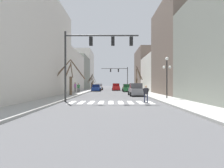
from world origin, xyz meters
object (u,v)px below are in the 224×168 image
object	(u,v)px
traffic_signal_far	(121,73)
street_tree_right_near	(92,84)
street_lamp_right_corner	(168,69)
pedestrian_near_right_corner	(147,92)
street_tree_left_far	(71,78)
car_driving_away_lane	(117,87)
street_tree_right_far	(138,79)
car_at_intersection	(97,88)
pedestrian_waiting_at_curb	(79,87)
traffic_signal_near	(93,49)
car_driving_toward_lane	(128,88)
pedestrian_on_right_sidewalk	(76,86)
street_tree_right_mid	(93,82)
car_parked_right_far	(136,90)
car_parked_right_near	(100,87)

from	to	relation	value
traffic_signal_far	street_tree_right_near	size ratio (longest dim) A/B	1.96
street_lamp_right_corner	pedestrian_near_right_corner	size ratio (longest dim) A/B	2.85
street_tree_left_far	street_lamp_right_corner	bearing A→B (deg)	-23.69
car_driving_away_lane	street_tree_right_far	distance (m)	6.53
car_at_intersection	pedestrian_waiting_at_curb	size ratio (longest dim) A/B	2.73
traffic_signal_near	car_driving_toward_lane	world-z (taller)	traffic_signal_near
car_driving_away_lane	pedestrian_on_right_sidewalk	xyz separation A→B (m)	(-7.74, -12.69, 0.39)
traffic_signal_near	street_tree_right_mid	world-z (taller)	traffic_signal_near
street_lamp_right_corner	street_tree_right_near	size ratio (longest dim) A/B	1.21
car_parked_right_far	street_tree_right_far	bearing A→B (deg)	-9.00
pedestrian_on_right_sidewalk	car_driving_toward_lane	bearing A→B (deg)	126.36
car_parked_right_near	pedestrian_on_right_sidewalk	world-z (taller)	pedestrian_on_right_sidewalk
pedestrian_waiting_at_curb	pedestrian_near_right_corner	world-z (taller)	pedestrian_waiting_at_curb
street_lamp_right_corner	street_tree_right_near	world-z (taller)	street_lamp_right_corner
street_tree_right_mid	car_driving_toward_lane	bearing A→B (deg)	-53.70
car_driving_toward_lane	street_tree_right_mid	world-z (taller)	street_tree_right_mid
street_tree_left_far	car_at_intersection	bearing A→B (deg)	82.03
street_tree_left_far	pedestrian_near_right_corner	bearing A→B (deg)	-42.29
traffic_signal_far	pedestrian_on_right_sidewalk	size ratio (longest dim) A/B	4.02
car_driving_toward_lane	pedestrian_near_right_corner	size ratio (longest dim) A/B	2.88
street_lamp_right_corner	car_at_intersection	size ratio (longest dim) A/B	1.01
car_parked_right_near	street_tree_right_near	distance (m)	3.74
traffic_signal_near	pedestrian_near_right_corner	world-z (taller)	traffic_signal_near
traffic_signal_far	pedestrian_on_right_sidewalk	bearing A→B (deg)	-118.73
street_tree_right_far	pedestrian_on_right_sidewalk	bearing A→B (deg)	-145.17
car_driving_toward_lane	traffic_signal_near	bearing A→B (deg)	165.97
street_tree_right_mid	traffic_signal_near	bearing A→B (deg)	-83.51
traffic_signal_far	car_parked_right_near	xyz separation A→B (m)	(-5.73, -0.66, -3.80)
street_lamp_right_corner	car_driving_toward_lane	world-z (taller)	street_lamp_right_corner
pedestrian_on_right_sidewalk	street_tree_right_near	distance (m)	18.37
traffic_signal_far	car_parked_right_far	world-z (taller)	traffic_signal_far
street_lamp_right_corner	car_at_intersection	world-z (taller)	street_lamp_right_corner
street_lamp_right_corner	car_driving_toward_lane	size ratio (longest dim) A/B	0.99
car_driving_toward_lane	street_tree_right_mid	distance (m)	15.30
car_parked_right_near	street_tree_right_mid	bearing A→B (deg)	39.96
car_parked_right_far	street_tree_right_far	size ratio (longest dim) A/B	0.77
pedestrian_near_right_corner	street_tree_right_near	bearing A→B (deg)	-37.79
street_tree_right_mid	car_parked_right_near	bearing A→B (deg)	-50.04
traffic_signal_far	pedestrian_waiting_at_curb	world-z (taller)	traffic_signal_far
traffic_signal_near	street_tree_right_far	world-z (taller)	traffic_signal_near
car_at_intersection	street_tree_right_far	distance (m)	9.69
car_driving_toward_lane	street_tree_right_far	world-z (taller)	street_tree_right_far
pedestrian_on_right_sidewalk	street_tree_right_far	bearing A→B (deg)	130.92
car_parked_right_far	car_parked_right_near	world-z (taller)	car_parked_right_far
car_parked_right_far	car_at_intersection	bearing A→B (deg)	25.17
car_driving_toward_lane	pedestrian_waiting_at_curb	distance (m)	11.33
pedestrian_near_right_corner	street_tree_left_far	bearing A→B (deg)	-4.91
street_lamp_right_corner	pedestrian_waiting_at_curb	world-z (taller)	street_lamp_right_corner
car_at_intersection	street_tree_right_near	xyz separation A→B (m)	(-2.33, 10.20, 1.02)
car_at_intersection	pedestrian_near_right_corner	size ratio (longest dim) A/B	2.84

